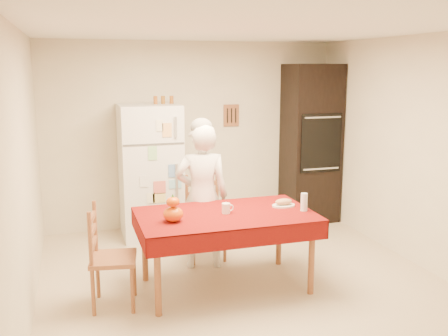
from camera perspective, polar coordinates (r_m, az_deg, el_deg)
name	(u,v)px	position (r m, az deg, el deg)	size (l,w,h in m)	color
floor	(247,287)	(5.11, 2.70, -13.47)	(4.50, 4.50, 0.00)	#CCB493
room_shell	(249,125)	(4.67, 2.88, 4.91)	(4.02, 4.52, 2.51)	beige
refrigerator	(150,171)	(6.44, -8.40, -0.37)	(0.75, 0.74, 1.70)	white
oven_cabinet	(311,144)	(7.14, 9.88, 2.77)	(0.70, 0.62, 2.20)	black
dining_table	(225,220)	(4.87, 0.17, -5.98)	(1.70, 1.00, 0.76)	brown
chair_far	(204,214)	(5.73, -2.27, -5.25)	(0.43, 0.41, 0.95)	brown
chair_left	(106,253)	(4.68, -13.34, -9.45)	(0.46, 0.48, 0.95)	brown
seated_woman	(202,197)	(5.36, -2.51, -3.29)	(0.58, 0.38, 1.58)	white
coffee_mug	(226,208)	(4.84, 0.22, -4.63)	(0.08, 0.08, 0.10)	white
pumpkin_lower	(173,214)	(4.61, -5.83, -5.27)	(0.19, 0.19, 0.14)	#CA4504
pumpkin_upper	(173,202)	(4.57, -5.86, -3.87)	(0.12, 0.12, 0.09)	#DE5405
wine_glass	(304,202)	(4.98, 9.13, -3.86)	(0.07, 0.07, 0.18)	silver
bread_plate	(283,206)	(5.12, 6.82, -4.28)	(0.24, 0.24, 0.02)	white
bread_loaf	(284,202)	(5.11, 6.83, -3.84)	(0.18, 0.10, 0.06)	#9E774E
spice_jar_left	(155,100)	(6.39, -7.84, 7.71)	(0.05, 0.05, 0.10)	#99511B
spice_jar_mid	(163,100)	(6.40, -6.98, 7.74)	(0.05, 0.05, 0.10)	brown
spice_jar_right	(172,100)	(6.42, -6.02, 7.77)	(0.05, 0.05, 0.10)	brown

